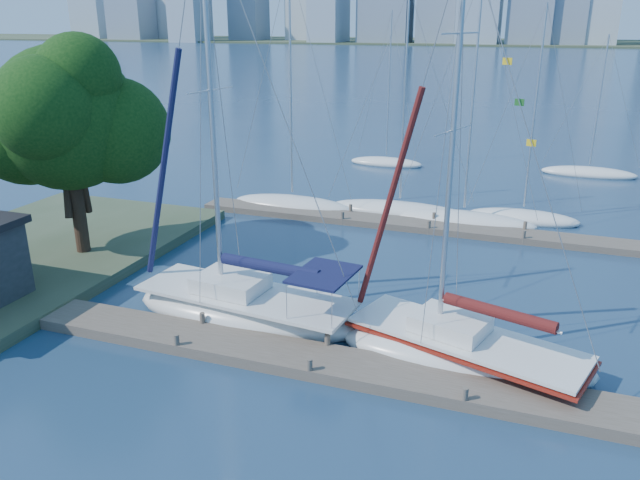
% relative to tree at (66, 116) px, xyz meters
% --- Properties ---
extents(ground, '(700.00, 700.00, 0.00)m').
position_rel_tree_xyz_m(ground, '(14.22, -5.53, -7.09)').
color(ground, '#162947').
rests_on(ground, ground).
extents(near_dock, '(26.00, 2.00, 0.40)m').
position_rel_tree_xyz_m(near_dock, '(14.22, -5.53, -6.89)').
color(near_dock, brown).
rests_on(near_dock, ground).
extents(far_dock, '(30.00, 1.80, 0.36)m').
position_rel_tree_xyz_m(far_dock, '(16.22, 10.47, -6.91)').
color(far_dock, brown).
rests_on(far_dock, ground).
extents(shore, '(12.00, 22.00, 0.50)m').
position_rel_tree_xyz_m(shore, '(-2.78, -2.53, -6.84)').
color(shore, '#38472D').
rests_on(shore, ground).
extents(far_shore, '(800.00, 100.00, 1.50)m').
position_rel_tree_xyz_m(far_shore, '(14.22, 314.47, -7.09)').
color(far_shore, '#38472D').
rests_on(far_shore, ground).
extents(tree, '(8.57, 7.79, 10.76)m').
position_rel_tree_xyz_m(tree, '(0.00, 0.00, 0.00)').
color(tree, black).
rests_on(tree, ground).
extents(sailboat_navy, '(9.72, 4.05, 15.84)m').
position_rel_tree_xyz_m(sailboat_navy, '(10.28, -3.08, -5.91)').
color(sailboat_navy, silver).
rests_on(sailboat_navy, ground).
extents(sailboat_maroon, '(9.11, 5.28, 14.22)m').
position_rel_tree_xyz_m(sailboat_maroon, '(18.84, -3.55, -5.99)').
color(sailboat_maroon, silver).
rests_on(sailboat_maroon, ground).
extents(bg_boat_0, '(7.90, 2.68, 14.70)m').
position_rel_tree_xyz_m(bg_boat_0, '(6.25, 11.77, -6.80)').
color(bg_boat_0, silver).
rests_on(bg_boat_0, ground).
extents(bg_boat_1, '(9.02, 4.10, 13.18)m').
position_rel_tree_xyz_m(bg_boat_1, '(12.88, 12.76, -6.83)').
color(bg_boat_1, silver).
rests_on(bg_boat_1, ground).
extents(bg_boat_2, '(8.53, 3.86, 13.93)m').
position_rel_tree_xyz_m(bg_boat_2, '(16.79, 12.11, -6.82)').
color(bg_boat_2, silver).
rests_on(bg_boat_2, ground).
extents(bg_boat_3, '(6.64, 2.93, 12.39)m').
position_rel_tree_xyz_m(bg_boat_3, '(20.02, 13.87, -6.84)').
color(bg_boat_3, silver).
rests_on(bg_boat_3, ground).
extents(bg_boat_6, '(6.18, 4.15, 12.16)m').
position_rel_tree_xyz_m(bg_boat_6, '(8.83, 25.79, -6.85)').
color(bg_boat_6, silver).
rests_on(bg_boat_6, ground).
extents(bg_boat_7, '(7.00, 2.54, 10.54)m').
position_rel_tree_xyz_m(bg_boat_7, '(24.21, 27.38, -6.86)').
color(bg_boat_7, silver).
rests_on(bg_boat_7, ground).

